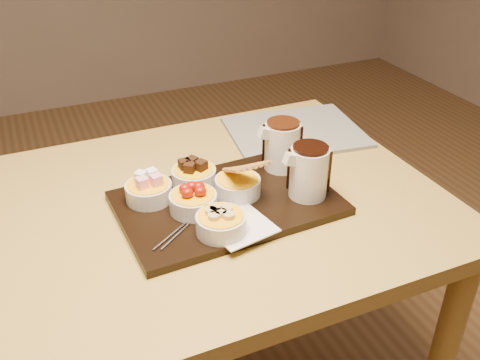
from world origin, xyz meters
name	(u,v)px	position (x,y,z in m)	size (l,w,h in m)	color
dining_table	(172,244)	(0.00, 0.00, 0.65)	(1.20, 0.80, 0.75)	#B59543
serving_board	(227,203)	(0.12, -0.05, 0.76)	(0.46, 0.30, 0.02)	black
napkin	(239,226)	(0.10, -0.15, 0.77)	(0.12, 0.12, 0.00)	white
bowl_marshmallows	(149,192)	(-0.04, 0.02, 0.79)	(0.10, 0.10, 0.04)	beige
bowl_cake	(194,177)	(0.07, 0.04, 0.79)	(0.10, 0.10, 0.04)	beige
bowl_strawberries	(193,202)	(0.04, -0.05, 0.79)	(0.10, 0.10, 0.04)	beige
bowl_biscotti	(238,187)	(0.15, -0.03, 0.79)	(0.10, 0.10, 0.04)	beige
bowl_bananas	(221,224)	(0.06, -0.15, 0.79)	(0.10, 0.10, 0.04)	beige
pitcher_dark_chocolate	(309,172)	(0.29, -0.10, 0.82)	(0.08, 0.08, 0.11)	silver
pitcher_milk_chocolate	(282,146)	(0.29, 0.03, 0.82)	(0.08, 0.08, 0.11)	silver
fondue_skewers	(194,216)	(0.03, -0.08, 0.77)	(0.26, 0.03, 0.01)	silver
newspaper	(295,132)	(0.43, 0.21, 0.76)	(0.35, 0.28, 0.01)	beige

